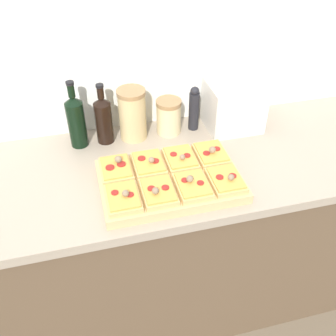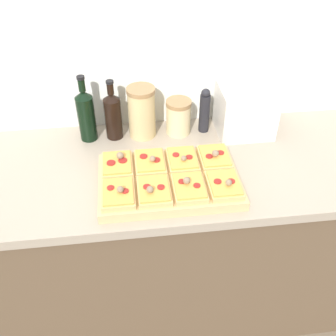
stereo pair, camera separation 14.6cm
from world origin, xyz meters
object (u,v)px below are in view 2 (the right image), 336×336
Objects in this scene: grain_jar_short at (178,117)px; pepper_mill at (205,111)px; cutting_board at (169,181)px; wine_bottle at (113,115)px; grain_jar_tall at (142,112)px; toaster_oven at (245,110)px; olive_oil_bottle at (86,114)px.

pepper_mill reaches higher than grain_jar_short.
wine_bottle is (-0.20, 0.35, 0.09)m from cutting_board.
pepper_mill is at bearing 60.30° from cutting_board.
grain_jar_short is (0.28, 0.00, -0.03)m from wine_bottle.
grain_jar_tall is 0.87× the size of toaster_oven.
grain_jar_tall is 1.10× the size of pepper_mill.
wine_bottle is (0.11, 0.00, -0.01)m from olive_oil_bottle.
toaster_oven reaches higher than pepper_mill.
cutting_board is 2.01× the size of toaster_oven.
toaster_oven is (0.17, -0.03, 0.01)m from pepper_mill.
wine_bottle reaches higher than toaster_oven.
olive_oil_bottle is 1.10× the size of wine_bottle.
grain_jar_tall is 1.45× the size of grain_jar_short.
cutting_board is at bearing -139.19° from toaster_oven.
wine_bottle reaches higher than pepper_mill.
pepper_mill is 0.79× the size of toaster_oven.
wine_bottle reaches higher than grain_jar_tall.
pepper_mill reaches higher than cutting_board.
pepper_mill is 0.18m from toaster_oven.
cutting_board is at bearing -77.98° from grain_jar_tall.
toaster_oven reaches higher than grain_jar_short.
cutting_board is at bearing -48.56° from olive_oil_bottle.
grain_jar_tall is (0.12, -0.00, 0.00)m from wine_bottle.
cutting_board is 0.50m from toaster_oven.
wine_bottle is 0.12m from grain_jar_tall.
toaster_oven is (0.45, -0.03, -0.01)m from grain_jar_tall.
toaster_oven is at bearing -3.36° from grain_jar_tall.
wine_bottle is at bearing 119.41° from cutting_board.
grain_jar_short is at bearing 0.00° from grain_jar_tall.
grain_jar_short is 0.60× the size of toaster_oven.
pepper_mill is at bearing 0.00° from wine_bottle.
olive_oil_bottle is 0.23m from grain_jar_tall.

